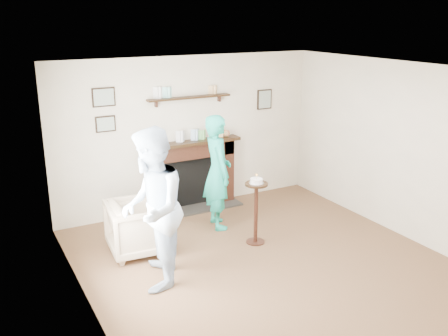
{
  "coord_description": "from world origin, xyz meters",
  "views": [
    {
      "loc": [
        -3.25,
        -4.75,
        3.11
      ],
      "look_at": [
        -0.2,
        0.9,
        1.13
      ],
      "focal_mm": 40.0,
      "sensor_mm": 36.0,
      "label": 1
    }
  ],
  "objects": [
    {
      "name": "woman",
      "position": [
        0.02,
        1.51,
        0.0
      ],
      "size": [
        0.52,
        0.69,
        1.73
      ],
      "primitive_type": "imported",
      "rotation": [
        0.0,
        0.0,
        1.39
      ],
      "color": "#1EA4AB",
      "rests_on": "ground"
    },
    {
      "name": "room_shell",
      "position": [
        -0.0,
        0.69,
        1.62
      ],
      "size": [
        4.54,
        5.02,
        2.52
      ],
      "color": "#F4E8CF",
      "rests_on": "ground"
    },
    {
      "name": "man",
      "position": [
        -1.44,
        0.34,
        0.0
      ],
      "size": [
        1.04,
        1.14,
        1.92
      ],
      "primitive_type": "imported",
      "rotation": [
        0.0,
        0.0,
        -1.98
      ],
      "color": "silver",
      "rests_on": "ground"
    },
    {
      "name": "ground",
      "position": [
        0.0,
        0.0,
        0.0
      ],
      "size": [
        5.0,
        5.0,
        0.0
      ],
      "primitive_type": "plane",
      "color": "brown",
      "rests_on": "ground"
    },
    {
      "name": "armchair",
      "position": [
        -1.33,
        1.24,
        0.0
      ],
      "size": [
        0.86,
        0.84,
        0.72
      ],
      "primitive_type": "imported",
      "rotation": [
        0.0,
        0.0,
        1.49
      ],
      "color": "tan",
      "rests_on": "ground"
    },
    {
      "name": "pedestal_table",
      "position": [
        0.22,
        0.74,
        0.63
      ],
      "size": [
        0.32,
        0.32,
        1.02
      ],
      "color": "black",
      "rests_on": "ground"
    }
  ]
}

